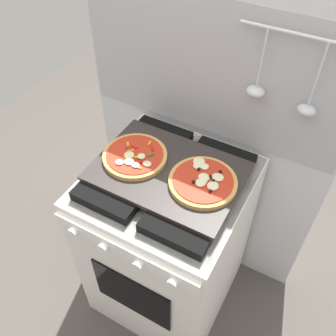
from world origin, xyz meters
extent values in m
plane|color=#4C4742|center=(0.00, 0.00, 0.00)|extent=(4.00, 4.00, 0.00)
cube|color=silver|center=(0.00, 0.34, 0.78)|extent=(1.10, 0.03, 1.55)
cube|color=#ADADB2|center=(0.00, 0.32, 1.15)|extent=(1.08, 0.00, 0.56)
cylinder|color=silver|center=(0.28, 0.29, 1.38)|extent=(0.36, 0.01, 0.01)
cylinder|color=silver|center=(0.19, 0.29, 1.27)|extent=(0.01, 0.01, 0.21)
ellipsoid|color=silver|center=(0.19, 0.29, 1.15)|extent=(0.07, 0.06, 0.04)
cylinder|color=silver|center=(0.38, 0.29, 1.27)|extent=(0.01, 0.01, 0.23)
ellipsoid|color=silver|center=(0.38, 0.29, 1.14)|extent=(0.06, 0.05, 0.04)
cube|color=white|center=(0.00, 0.00, 0.43)|extent=(0.60, 0.60, 0.86)
cube|color=black|center=(0.00, 0.00, 0.85)|extent=(0.59, 0.59, 0.01)
cube|color=black|center=(-0.14, 0.00, 0.88)|extent=(0.24, 0.51, 0.04)
cube|color=black|center=(0.14, 0.00, 0.88)|extent=(0.24, 0.51, 0.04)
cube|color=white|center=(0.00, -0.31, 0.80)|extent=(0.58, 0.02, 0.07)
cylinder|color=silver|center=(-0.20, -0.33, 0.80)|extent=(0.04, 0.02, 0.04)
cylinder|color=silver|center=(-0.07, -0.33, 0.80)|extent=(0.04, 0.02, 0.04)
cylinder|color=silver|center=(0.07, -0.33, 0.80)|extent=(0.04, 0.02, 0.04)
cylinder|color=silver|center=(0.20, -0.33, 0.80)|extent=(0.04, 0.02, 0.04)
cube|color=black|center=(0.00, -0.30, 0.45)|extent=(0.36, 0.01, 0.28)
cube|color=#2D2826|center=(0.00, 0.00, 0.91)|extent=(0.54, 0.38, 0.02)
cylinder|color=tan|center=(-0.14, -0.01, 0.93)|extent=(0.24, 0.24, 0.02)
cylinder|color=#B72D19|center=(-0.14, -0.01, 0.94)|extent=(0.22, 0.22, 0.00)
ellipsoid|color=beige|center=(-0.07, -0.03, 0.94)|extent=(0.03, 0.03, 0.01)
ellipsoid|color=beige|center=(-0.10, -0.06, 0.94)|extent=(0.03, 0.03, 0.01)
ellipsoid|color=beige|center=(-0.11, -0.01, 0.94)|extent=(0.03, 0.03, 0.01)
ellipsoid|color=beige|center=(-0.15, -0.02, 0.94)|extent=(0.04, 0.04, 0.01)
ellipsoid|color=beige|center=(-0.13, -0.05, 0.94)|extent=(0.04, 0.04, 0.01)
ellipsoid|color=beige|center=(-0.16, -0.07, 0.94)|extent=(0.03, 0.03, 0.01)
cube|color=gold|center=(-0.15, -0.04, 0.94)|extent=(0.02, 0.01, 0.00)
cube|color=gold|center=(-0.19, 0.02, 0.94)|extent=(0.02, 0.02, 0.00)
cube|color=red|center=(-0.10, 0.05, 0.94)|extent=(0.02, 0.02, 0.00)
cube|color=gold|center=(-0.16, 0.00, 0.94)|extent=(0.02, 0.02, 0.00)
cube|color=#19721E|center=(-0.08, 0.02, 0.94)|extent=(0.02, 0.02, 0.00)
cube|color=gold|center=(-0.12, 0.07, 0.94)|extent=(0.01, 0.03, 0.00)
cube|color=red|center=(-0.16, 0.02, 0.94)|extent=(0.02, 0.01, 0.00)
cube|color=#19721E|center=(-0.11, -0.02, 0.94)|extent=(0.02, 0.01, 0.00)
cube|color=red|center=(-0.17, 0.01, 0.94)|extent=(0.02, 0.01, 0.00)
cube|color=gold|center=(-0.09, -0.06, 0.94)|extent=(0.02, 0.01, 0.00)
cube|color=red|center=(-0.10, -0.04, 0.94)|extent=(0.02, 0.02, 0.00)
cube|color=gold|center=(-0.12, -0.02, 0.94)|extent=(0.02, 0.01, 0.00)
cylinder|color=tan|center=(0.14, 0.00, 0.93)|extent=(0.24, 0.24, 0.02)
cylinder|color=#B72D19|center=(0.14, 0.00, 0.94)|extent=(0.22, 0.22, 0.00)
ellipsoid|color=beige|center=(0.14, 0.01, 0.94)|extent=(0.04, 0.04, 0.01)
ellipsoid|color=beige|center=(0.14, -0.01, 0.94)|extent=(0.03, 0.03, 0.01)
ellipsoid|color=beige|center=(0.18, 0.03, 0.94)|extent=(0.04, 0.04, 0.01)
ellipsoid|color=beige|center=(0.18, -0.01, 0.94)|extent=(0.04, 0.04, 0.01)
ellipsoid|color=beige|center=(0.09, 0.07, 0.94)|extent=(0.04, 0.05, 0.01)
ellipsoid|color=beige|center=(0.14, -0.02, 0.94)|extent=(0.04, 0.04, 0.01)
ellipsoid|color=beige|center=(0.10, 0.05, 0.94)|extent=(0.03, 0.03, 0.01)
ellipsoid|color=beige|center=(0.12, 0.06, 0.94)|extent=(0.03, 0.03, 0.01)
sphere|color=black|center=(0.19, -0.04, 0.94)|extent=(0.01, 0.01, 0.01)
sphere|color=black|center=(0.16, 0.02, 0.94)|extent=(0.01, 0.01, 0.01)
sphere|color=black|center=(0.18, 0.01, 0.94)|extent=(0.01, 0.01, 0.01)
sphere|color=black|center=(0.18, 0.06, 0.94)|extent=(0.01, 0.01, 0.01)
sphere|color=black|center=(0.11, 0.03, 0.94)|extent=(0.01, 0.01, 0.01)
sphere|color=black|center=(0.12, -0.03, 0.94)|extent=(0.01, 0.01, 0.01)
camera|label=1|loc=(0.46, -0.82, 1.90)|focal=39.62mm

